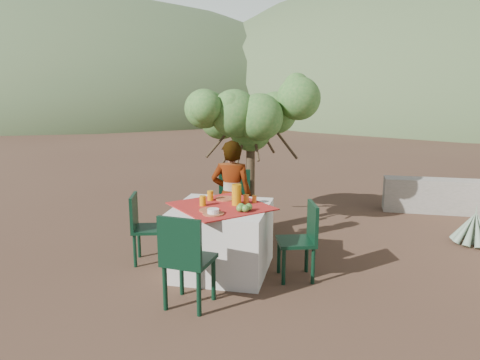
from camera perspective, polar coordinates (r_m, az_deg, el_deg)
name	(u,v)px	position (r m, az deg, el deg)	size (l,w,h in m)	color
ground	(187,280)	(5.19, -6.48, -12.05)	(160.00, 160.00, 0.00)	#3D271B
table	(221,238)	(5.27, -2.28, -7.14)	(1.30, 1.30, 0.76)	beige
chair_far	(235,201)	(6.33, -0.64, -2.59)	(0.52, 0.52, 0.92)	black
chair_near	(185,257)	(4.41, -6.67, -9.33)	(0.48, 0.48, 0.92)	black
chair_left	(143,225)	(5.61, -11.73, -5.39)	(0.47, 0.47, 0.82)	black
chair_right	(303,237)	(5.09, 7.66, -6.92)	(0.48, 0.48, 0.84)	black
person	(232,196)	(5.84, -1.04, -1.95)	(0.51, 0.34, 1.40)	#8C6651
shrub_tree	(256,124)	(6.54, 1.92, 6.80)	(1.63, 1.60, 1.92)	#4B3B25
agave	(475,228)	(6.91, 26.68, -5.28)	(0.57, 0.58, 0.62)	gray
stone_wall	(468,197)	(8.35, 26.01, -1.91)	(2.60, 0.35, 0.55)	gray
hill_near_left	(92,107)	(39.69, -17.62, 8.43)	(40.00, 40.00, 16.00)	#405932
hill_near_right	(476,108)	(41.86, 26.82, 7.87)	(48.00, 48.00, 20.00)	#405932
hill_far_center	(294,99)	(56.79, 6.59, 9.83)	(60.00, 60.00, 24.00)	slate
plate_far	(226,199)	(5.43, -1.77, -2.29)	(0.24, 0.24, 0.01)	brown
plate_near	(209,210)	(4.96, -3.80, -3.68)	(0.21, 0.21, 0.01)	brown
glass_far	(210,196)	(5.37, -3.64, -1.91)	(0.07, 0.07, 0.11)	orange
glass_near	(203,201)	(5.15, -4.56, -2.53)	(0.07, 0.07, 0.11)	orange
juice_pitcher	(237,195)	(5.15, -0.43, -1.81)	(0.11, 0.11, 0.23)	orange
bowl_plate	(213,214)	(4.83, -3.27, -4.12)	(0.22, 0.22, 0.01)	brown
white_bowl	(213,211)	(4.83, -3.27, -3.79)	(0.12, 0.12, 0.05)	white
jar_left	(246,199)	(5.26, 0.76, -2.29)	(0.06, 0.06, 0.10)	orange
jar_right	(254,199)	(5.27, 1.77, -2.33)	(0.05, 0.05, 0.08)	orange
napkin_holder	(238,199)	(5.26, -0.26, -2.38)	(0.06, 0.04, 0.08)	white
fruit_cluster	(244,208)	(4.92, 0.47, -3.39)	(0.16, 0.15, 0.08)	#4C832F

